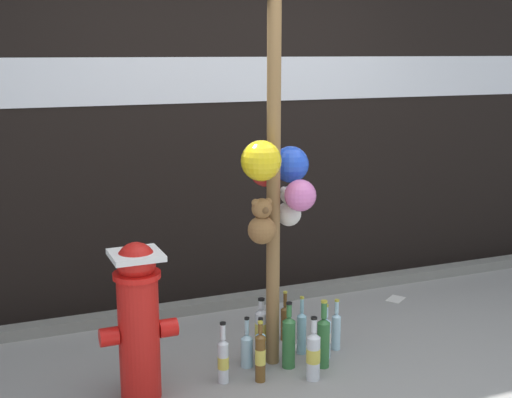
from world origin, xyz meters
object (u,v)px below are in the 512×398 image
at_px(bottle_1, 289,341).
at_px(bottle_4, 261,331).
at_px(memorial_post, 276,143).
at_px(bottle_2, 336,329).
at_px(bottle_11, 302,331).
at_px(bottle_6, 247,349).
at_px(bottle_7, 223,359).
at_px(bottle_10, 285,321).
at_px(fire_hydrant, 138,318).
at_px(bottle_9, 313,354).
at_px(bottle_5, 323,340).
at_px(bottle_8, 261,351).
at_px(bottle_0, 325,336).
at_px(bottle_3, 260,356).

xyz_separation_m(bottle_1, bottle_4, (-0.10, 0.19, -0.00)).
distance_m(memorial_post, bottle_2, 1.29).
bearing_deg(bottle_11, bottle_6, -173.55).
height_order(bottle_7, bottle_10, bottle_7).
distance_m(fire_hydrant, bottle_6, 0.76).
distance_m(bottle_4, bottle_7, 0.40).
height_order(bottle_9, bottle_11, bottle_9).
relative_size(bottle_7, bottle_10, 1.09).
relative_size(bottle_2, bottle_11, 0.89).
relative_size(bottle_6, bottle_9, 0.82).
bearing_deg(bottle_5, bottle_1, 159.46).
xyz_separation_m(fire_hydrant, bottle_5, (1.09, -0.05, -0.29)).
relative_size(bottle_9, bottle_10, 1.14).
relative_size(memorial_post, bottle_6, 7.99).
distance_m(bottle_7, bottle_8, 0.26).
bearing_deg(bottle_6, bottle_8, -54.75).
bearing_deg(bottle_0, bottle_4, 157.39).
relative_size(bottle_2, bottle_4, 0.87).
height_order(fire_hydrant, bottle_9, fire_hydrant).
relative_size(bottle_5, bottle_7, 1.15).
distance_m(fire_hydrant, bottle_1, 0.95).
bearing_deg(bottle_11, memorial_post, -168.32).
height_order(fire_hydrant, bottle_7, fire_hydrant).
xyz_separation_m(bottle_6, bottle_9, (0.30, -0.29, 0.04)).
relative_size(bottle_3, bottle_9, 0.96).
distance_m(bottle_4, bottle_11, 0.26).
bearing_deg(bottle_2, bottle_11, 173.15).
height_order(fire_hydrant, bottle_8, fire_hydrant).
distance_m(bottle_2, bottle_5, 0.27).
bearing_deg(memorial_post, fire_hydrant, -171.89).
relative_size(memorial_post, bottle_3, 6.84).
xyz_separation_m(memorial_post, bottle_1, (0.05, -0.10, -1.18)).
relative_size(bottle_0, bottle_1, 0.84).
distance_m(bottle_0, bottle_5, 0.13).
xyz_separation_m(bottle_1, bottle_2, (0.38, 0.12, -0.04)).
bearing_deg(bottle_2, bottle_5, -135.29).
bearing_deg(bottle_3, bottle_4, 66.66).
bearing_deg(bottle_6, bottle_11, 6.45).
xyz_separation_m(bottle_6, bottle_11, (0.38, 0.04, 0.03)).
distance_m(bottle_5, bottle_7, 0.62).
height_order(bottle_4, bottle_9, bottle_4).
bearing_deg(bottle_0, bottle_10, 110.50).
bearing_deg(bottle_3, bottle_5, 3.95).
relative_size(bottle_0, bottle_6, 1.10).
bearing_deg(bottle_10, bottle_2, -46.05).
relative_size(bottle_1, bottle_2, 1.23).
bearing_deg(bottle_5, bottle_10, 96.75).
height_order(fire_hydrant, bottle_10, fire_hydrant).
bearing_deg(memorial_post, bottle_1, -65.42).
distance_m(memorial_post, fire_hydrant, 1.24).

